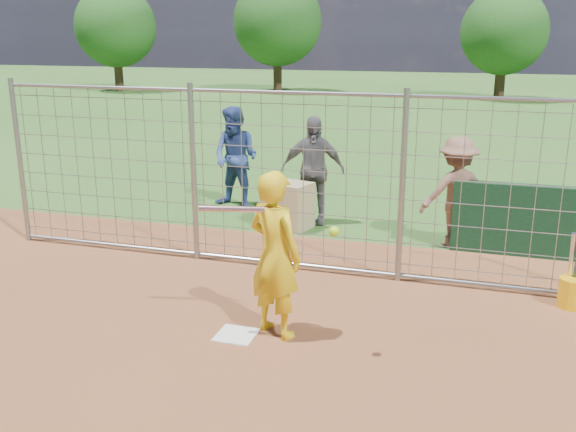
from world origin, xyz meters
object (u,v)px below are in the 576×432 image
(bystander_a, at_px, (236,158))
(equipment_bin, at_px, (287,205))
(bucket_with_bats, at_px, (573,288))
(bystander_c, at_px, (456,192))
(bystander_b, at_px, (313,170))
(batter, at_px, (275,255))

(bystander_a, distance_m, equipment_bin, 1.79)
(equipment_bin, relative_size, bucket_with_bats, 0.82)
(bystander_c, distance_m, bucket_with_bats, 2.62)
(bystander_a, distance_m, bucket_with_bats, 6.59)
(bystander_a, xyz_separation_m, bystander_c, (4.16, -1.20, -0.10))
(bystander_b, xyz_separation_m, bucket_with_bats, (4.02, -2.62, -0.71))
(bystander_c, xyz_separation_m, equipment_bin, (-2.82, 0.17, -0.47))
(batter, distance_m, bucket_with_bats, 3.78)
(bystander_b, relative_size, bystander_c, 1.09)
(batter, distance_m, bystander_b, 4.44)
(bystander_c, bearing_deg, bystander_b, -40.93)
(batter, xyz_separation_m, bystander_a, (-2.43, 4.98, 0.03))
(batter, relative_size, bystander_b, 0.99)
(bucket_with_bats, bearing_deg, equipment_bin, 153.30)
(batter, height_order, bystander_c, batter)
(bystander_b, distance_m, bystander_c, 2.55)
(batter, relative_size, bystander_a, 0.97)
(bystander_a, xyz_separation_m, equipment_bin, (1.34, -1.03, -0.57))
(bystander_a, xyz_separation_m, bucket_with_bats, (5.71, -3.22, -0.72))
(bystander_c, bearing_deg, batter, 37.96)
(bystander_c, bearing_deg, equipment_bin, -30.95)
(batter, bearing_deg, bucket_with_bats, -127.78)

